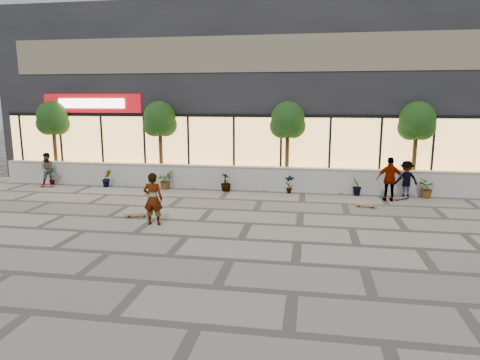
% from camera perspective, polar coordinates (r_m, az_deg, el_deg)
% --- Properties ---
extents(ground, '(80.00, 80.00, 0.00)m').
position_cam_1_polar(ground, '(12.83, -7.16, -7.48)').
color(ground, '#A49E8E').
rests_on(ground, ground).
extents(planter_wall, '(22.00, 0.42, 1.04)m').
position_cam_1_polar(planter_wall, '(19.32, -1.31, 0.37)').
color(planter_wall, silver).
rests_on(planter_wall, ground).
extents(retail_building, '(24.00, 9.17, 8.50)m').
position_cam_1_polar(retail_building, '(24.42, 1.09, 11.31)').
color(retail_building, black).
rests_on(retail_building, ground).
extents(shrub_a, '(0.43, 0.29, 0.81)m').
position_cam_1_polar(shrub_a, '(22.05, -23.85, 0.43)').
color(shrub_a, '#173B12').
rests_on(shrub_a, ground).
extents(shrub_b, '(0.57, 0.57, 0.81)m').
position_cam_1_polar(shrub_b, '(20.66, -17.33, 0.23)').
color(shrub_b, '#173B12').
rests_on(shrub_b, ground).
extents(shrub_c, '(0.68, 0.77, 0.81)m').
position_cam_1_polar(shrub_c, '(19.57, -9.98, -0.01)').
color(shrub_c, '#173B12').
rests_on(shrub_c, ground).
extents(shrub_d, '(0.64, 0.64, 0.81)m').
position_cam_1_polar(shrub_d, '(18.83, -1.91, -0.27)').
color(shrub_d, '#173B12').
rests_on(shrub_d, ground).
extents(shrub_e, '(0.46, 0.35, 0.81)m').
position_cam_1_polar(shrub_e, '(18.49, 6.62, -0.54)').
color(shrub_e, '#173B12').
rests_on(shrub_e, ground).
extents(shrub_f, '(0.55, 0.57, 0.81)m').
position_cam_1_polar(shrub_f, '(18.58, 15.28, -0.80)').
color(shrub_f, '#173B12').
rests_on(shrub_f, ground).
extents(shrub_g, '(0.77, 0.84, 0.81)m').
position_cam_1_polar(shrub_g, '(19.08, 23.67, -1.03)').
color(shrub_g, '#173B12').
rests_on(shrub_g, ground).
extents(tree_west, '(1.60, 1.50, 3.92)m').
position_cam_1_polar(tree_west, '(23.10, -23.69, 7.33)').
color(tree_west, '#423117').
rests_on(tree_west, ground).
extents(tree_midwest, '(1.60, 1.50, 3.92)m').
position_cam_1_polar(tree_midwest, '(20.64, -10.65, 7.74)').
color(tree_midwest, '#423117').
rests_on(tree_midwest, ground).
extents(tree_mideast, '(1.60, 1.50, 3.92)m').
position_cam_1_polar(tree_mideast, '(19.43, 6.38, 7.68)').
color(tree_mideast, '#423117').
rests_on(tree_mideast, ground).
extents(tree_east, '(1.60, 1.50, 3.92)m').
position_cam_1_polar(tree_east, '(19.91, 22.52, 7.01)').
color(tree_east, '#423117').
rests_on(tree_east, ground).
extents(skater_center, '(0.64, 0.44, 1.71)m').
position_cam_1_polar(skater_center, '(13.96, -11.52, -2.48)').
color(skater_center, silver).
rests_on(skater_center, ground).
extents(skater_left, '(0.94, 0.87, 1.55)m').
position_cam_1_polar(skater_left, '(21.89, -24.19, 1.32)').
color(skater_left, '#988562').
rests_on(skater_left, ground).
extents(skater_right_near, '(1.03, 0.43, 1.76)m').
position_cam_1_polar(skater_right_near, '(17.88, 19.38, 0.09)').
color(skater_right_near, silver).
rests_on(skater_right_near, ground).
extents(skater_right_far, '(1.09, 0.75, 1.54)m').
position_cam_1_polar(skater_right_far, '(18.67, 21.26, 0.05)').
color(skater_right_far, maroon).
rests_on(skater_right_far, ground).
extents(skateboard_center, '(0.87, 0.43, 0.10)m').
position_cam_1_polar(skateboard_center, '(15.18, -13.63, -4.50)').
color(skateboard_center, brown).
rests_on(skateboard_center, ground).
extents(skateboard_left, '(0.74, 0.26, 0.09)m').
position_cam_1_polar(skateboard_left, '(21.65, -24.33, -0.68)').
color(skateboard_left, red).
rests_on(skateboard_left, ground).
extents(skateboard_right_near, '(0.82, 0.41, 0.10)m').
position_cam_1_polar(skateboard_right_near, '(16.72, 16.44, -3.25)').
color(skateboard_right_near, brown).
rests_on(skateboard_right_near, ground).
extents(skateboard_right_far, '(0.69, 0.60, 0.09)m').
position_cam_1_polar(skateboard_right_far, '(18.41, 20.62, -2.27)').
color(skateboard_right_far, '#6C5196').
rests_on(skateboard_right_far, ground).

